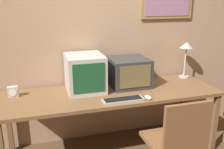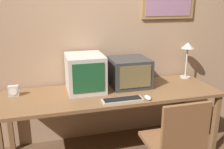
# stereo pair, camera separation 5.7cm
# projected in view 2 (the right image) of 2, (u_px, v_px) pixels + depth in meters

# --- Properties ---
(wall_back) EXTENTS (8.00, 0.08, 2.60)m
(wall_back) POSITION_uv_depth(u_px,v_px,m) (103.00, 37.00, 3.04)
(wall_back) COLOR tan
(wall_back) RESTS_ON ground_plane
(desk) EXTENTS (2.40, 0.76, 0.76)m
(desk) POSITION_uv_depth(u_px,v_px,m) (112.00, 97.00, 2.81)
(desk) COLOR brown
(desk) RESTS_ON ground_plane
(monitor_left) EXTENTS (0.41, 0.46, 0.41)m
(monitor_left) POSITION_uv_depth(u_px,v_px,m) (85.00, 73.00, 2.79)
(monitor_left) COLOR #B7B2A8
(monitor_left) RESTS_ON desk
(monitor_right) EXTENTS (0.44, 0.43, 0.33)m
(monitor_right) POSITION_uv_depth(u_px,v_px,m) (129.00, 72.00, 2.95)
(monitor_right) COLOR #333333
(monitor_right) RESTS_ON desk
(keyboard_main) EXTENTS (0.42, 0.13, 0.03)m
(keyboard_main) POSITION_uv_depth(u_px,v_px,m) (122.00, 100.00, 2.54)
(keyboard_main) COLOR #A8A399
(keyboard_main) RESTS_ON desk
(mouse_near_keyboard) EXTENTS (0.06, 0.12, 0.03)m
(mouse_near_keyboard) POSITION_uv_depth(u_px,v_px,m) (148.00, 97.00, 2.59)
(mouse_near_keyboard) COLOR silver
(mouse_near_keyboard) RESTS_ON desk
(desk_clock) EXTENTS (0.11, 0.06, 0.12)m
(desk_clock) POSITION_uv_depth(u_px,v_px,m) (13.00, 91.00, 2.66)
(desk_clock) COLOR #B7B2AD
(desk_clock) RESTS_ON desk
(desk_lamp) EXTENTS (0.17, 0.17, 0.47)m
(desk_lamp) POSITION_uv_depth(u_px,v_px,m) (188.00, 50.00, 3.19)
(desk_lamp) COLOR #B2A899
(desk_lamp) RESTS_ON desk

